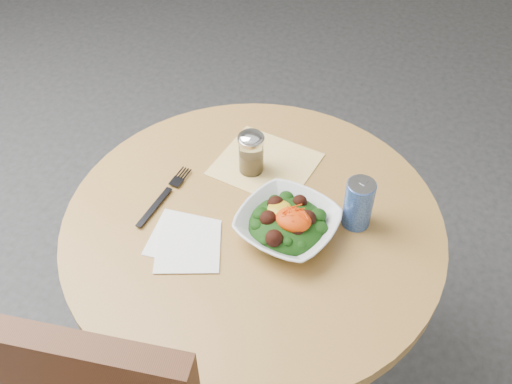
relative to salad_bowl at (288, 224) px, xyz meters
The scene contains 8 objects.
ground 0.79m from the salad_bowl, behind, with size 6.00×6.00×0.00m, color #2B2B2E.
table 0.24m from the salad_bowl, behind, with size 0.90×0.90×0.75m.
cloth_napkin 0.24m from the salad_bowl, 124.20° to the left, with size 0.24×0.22×0.00m, color #DD9D0B.
paper_napkins 0.24m from the salad_bowl, 149.98° to the right, with size 0.20×0.20×0.00m.
salad_bowl is the anchor object (origin of this frame).
fork 0.32m from the salad_bowl, behind, with size 0.04×0.22×0.00m.
spice_shaker 0.23m from the salad_bowl, 134.32° to the left, with size 0.07×0.07×0.12m.
beverage_can 0.17m from the salad_bowl, 34.23° to the left, with size 0.07×0.07×0.13m.
Camera 1 is at (0.35, -0.82, 1.76)m, focal length 40.00 mm.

